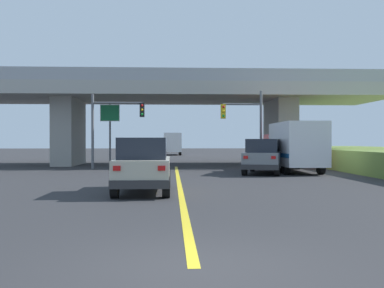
# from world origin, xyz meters

# --- Properties ---
(ground) EXTENTS (160.00, 160.00, 0.00)m
(ground) POSITION_xyz_m (0.00, 29.68, 0.00)
(ground) COLOR #2B2B2D
(overpass_bridge) EXTENTS (33.37, 9.34, 7.08)m
(overpass_bridge) POSITION_xyz_m (0.00, 29.68, 5.02)
(overpass_bridge) COLOR #A8A59E
(overpass_bridge) RESTS_ON ground
(lane_divider_stripe) EXTENTS (0.20, 26.71, 0.01)m
(lane_divider_stripe) POSITION_xyz_m (0.00, 13.36, 0.00)
(lane_divider_stripe) COLOR yellow
(lane_divider_stripe) RESTS_ON ground
(suv_lead) EXTENTS (1.97, 4.61, 2.02)m
(suv_lead) POSITION_xyz_m (-1.37, 10.01, 1.01)
(suv_lead) COLOR #B7B29E
(suv_lead) RESTS_ON ground
(suv_crossing) EXTENTS (3.30, 5.09, 2.02)m
(suv_crossing) POSITION_xyz_m (5.03, 19.31, 1.02)
(suv_crossing) COLOR slate
(suv_crossing) RESTS_ON ground
(box_truck) EXTENTS (2.33, 7.11, 3.01)m
(box_truck) POSITION_xyz_m (7.16, 20.58, 1.59)
(box_truck) COLOR red
(box_truck) RESTS_ON ground
(traffic_signal_nearside) EXTENTS (2.80, 0.36, 5.25)m
(traffic_signal_nearside) POSITION_xyz_m (4.71, 23.17, 3.22)
(traffic_signal_nearside) COLOR #56595E
(traffic_signal_nearside) RESTS_ON ground
(traffic_signal_farside) EXTENTS (3.57, 0.36, 5.05)m
(traffic_signal_farside) POSITION_xyz_m (-4.38, 23.90, 3.28)
(traffic_signal_farside) COLOR #56595E
(traffic_signal_farside) RESTS_ON ground
(highway_sign) EXTENTS (1.44, 0.17, 4.78)m
(highway_sign) POSITION_xyz_m (-4.93, 27.19, 3.48)
(highway_sign) COLOR #56595E
(highway_sign) RESTS_ON ground
(semi_truck_distant) EXTENTS (2.33, 6.41, 2.98)m
(semi_truck_distant) POSITION_xyz_m (-0.17, 54.80, 1.57)
(semi_truck_distant) COLOR navy
(semi_truck_distant) RESTS_ON ground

